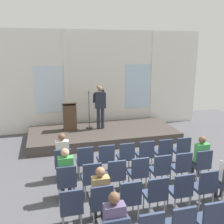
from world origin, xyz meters
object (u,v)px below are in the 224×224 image
object	(u,v)px
chair_r2_c1	(101,201)
chair_r2_c5	(205,185)
speaker	(100,104)
chair_r2_c3	(156,193)
chair_r1_c1	(92,177)
audience_r2_c1	(100,191)
chair_r3_c3	(180,224)
chair_r3_c4	(210,219)
chair_r2_c4	(181,189)
chair_r1_c2	(116,174)
chair_r1_c5	(181,166)
chair_r0_c6	(182,149)
chair_r0_c1	(85,159)
chair_r2_c0	(71,206)
chair_r0_c0	(63,162)
chair_r0_c5	(164,151)
chair_r1_c0	(67,180)
chair_r1_c4	(161,168)
audience_r3_c1	(114,223)
audience_r1_c0	(66,171)
lectern	(70,117)
audience_r1_c6	(200,156)
chair_r1_c3	(139,171)
mic_stand	(89,120)
audience_r0_c0	(62,154)
chair_r2_c2	(129,197)
chair_r0_c3	(126,155)
chair_r0_c2	(106,157)
chair_r0_c4	(145,153)

from	to	relation	value
chair_r2_c1	chair_r2_c5	world-z (taller)	same
speaker	chair_r2_c3	xyz separation A→B (m)	(0.06, -5.40, -0.87)
chair_r1_c1	audience_r2_c1	world-z (taller)	audience_r2_c1
chair_r3_c3	chair_r3_c4	distance (m)	0.62
speaker	chair_r2_c4	distance (m)	5.51
chair_r1_c2	chair_r1_c5	bearing A→B (deg)	0.00
audience_r2_c1	chair_r0_c6	bearing A→B (deg)	33.69
chair_r0_c1	chair_r2_c0	size ratio (longest dim) A/B	1.00
chair_r2_c0	chair_r2_c3	xyz separation A→B (m)	(1.85, 0.00, 0.00)
chair_r0_c0	chair_r0_c1	size ratio (longest dim) A/B	1.00
chair_r0_c5	chair_r1_c0	xyz separation A→B (m)	(-3.08, -1.07, 0.00)
chair_r1_c2	chair_r1_c4	bearing A→B (deg)	0.00
audience_r3_c1	audience_r1_c0	bearing A→B (deg)	106.08
lectern	audience_r1_c6	bearing A→B (deg)	-54.34
chair_r1_c3	audience_r1_c6	xyz separation A→B (m)	(1.85, 0.08, 0.19)
mic_stand	audience_r3_c1	size ratio (longest dim) A/B	1.16
chair_r1_c1	chair_r2_c3	bearing A→B (deg)	-40.93
chair_r0_c1	chair_r1_c1	bearing A→B (deg)	-90.00
chair_r0_c0	audience_r0_c0	size ratio (longest dim) A/B	0.69
chair_r0_c1	chair_r2_c3	world-z (taller)	same
chair_r2_c2	chair_r2_c4	size ratio (longest dim) A/B	1.00
chair_r1_c2	chair_r1_c4	world-z (taller)	same
chair_r0_c1	chair_r3_c4	world-z (taller)	same
audience_r1_c6	audience_r2_c1	distance (m)	3.26
chair_r0_c0	audience_r1_c0	xyz separation A→B (m)	(0.00, -0.99, 0.20)
audience_r1_c6	chair_r1_c5	bearing A→B (deg)	-172.40
chair_r0_c5	chair_r1_c0	bearing A→B (deg)	-160.87
chair_r1_c3	audience_r1_c6	size ratio (longest dim) A/B	0.72
audience_r1_c6	chair_r2_c4	size ratio (longest dim) A/B	1.39
chair_r1_c3	chair_r1_c0	bearing A→B (deg)	180.00
chair_r2_c2	chair_r2_c3	world-z (taller)	same
audience_r1_c0	chair_r2_c1	bearing A→B (deg)	-61.80
speaker	audience_r2_c1	bearing A→B (deg)	-102.43
chair_r0_c3	chair_r1_c3	bearing A→B (deg)	-90.00
chair_r0_c2	chair_r1_c1	xyz separation A→B (m)	(-0.62, -1.07, 0.00)
speaker	audience_r1_c6	size ratio (longest dim) A/B	1.35
audience_r3_c1	audience_r0_c0	bearing A→B (deg)	100.88
chair_r2_c3	chair_r0_c6	bearing A→B (deg)	49.14
chair_r3_c4	audience_r3_c1	bearing A→B (deg)	177.51
chair_r3_c3	chair_r1_c5	bearing A→B (deg)	60.03
chair_r0_c3	chair_r2_c4	world-z (taller)	same
audience_r1_c6	chair_r0_c3	bearing A→B (deg)	151.91
chair_r1_c5	chair_r2_c0	size ratio (longest dim) A/B	1.00
chair_r0_c3	chair_r0_c2	bearing A→B (deg)	180.00
audience_r1_c0	chair_r3_c4	bearing A→B (deg)	-41.99
chair_r0_c6	audience_r2_c1	world-z (taller)	audience_r2_c1
speaker	chair_r0_c4	xyz separation A→B (m)	(0.68, -3.26, -0.87)
chair_r0_c2	chair_r2_c4	xyz separation A→B (m)	(1.23, -2.14, 0.00)
chair_r0_c2	audience_r1_c6	world-z (taller)	audience_r1_c6
chair_r0_c3	chair_r2_c5	size ratio (longest dim) A/B	1.00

